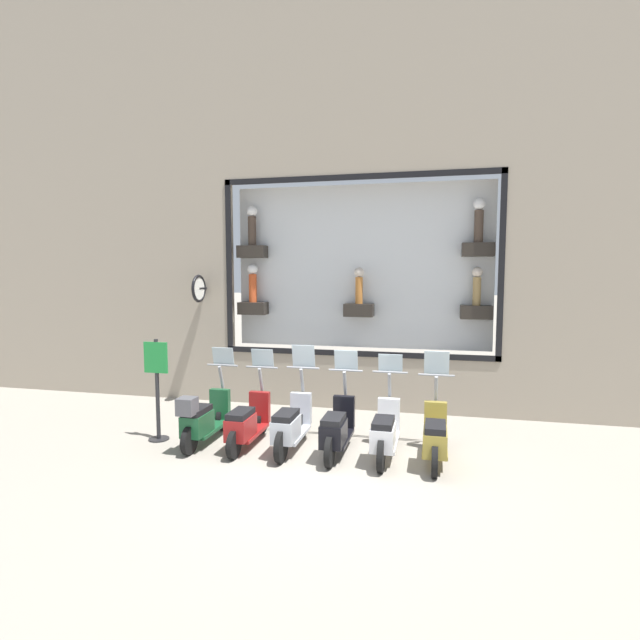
{
  "coord_description": "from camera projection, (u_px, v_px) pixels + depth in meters",
  "views": [
    {
      "loc": [
        -7.12,
        -1.66,
        3.0
      ],
      "look_at": [
        2.13,
        0.51,
        2.07
      ],
      "focal_mm": 28.0,
      "sensor_mm": 36.0,
      "label": 1
    }
  ],
  "objects": [
    {
      "name": "building_facade",
      "position": [
        359.0,
        151.0,
        10.53
      ],
      "size": [
        1.23,
        36.0,
        10.86
      ],
      "color": "gray",
      "rests_on": "ground_plane"
    },
    {
      "name": "scooter_silver_3",
      "position": [
        291.0,
        425.0,
        8.35
      ],
      "size": [
        1.8,
        0.6,
        1.68
      ],
      "color": "black",
      "rests_on": "ground_plane"
    },
    {
      "name": "scooter_red_4",
      "position": [
        247.0,
        423.0,
        8.52
      ],
      "size": [
        1.79,
        0.6,
        1.58
      ],
      "color": "black",
      "rests_on": "ground_plane"
    },
    {
      "name": "shop_sign_post",
      "position": [
        157.0,
        386.0,
        8.83
      ],
      "size": [
        0.36,
        0.45,
        1.82
      ],
      "color": "#232326",
      "rests_on": "ground_plane"
    },
    {
      "name": "scooter_black_2",
      "position": [
        337.0,
        429.0,
        8.17
      ],
      "size": [
        1.8,
        0.61,
        1.61
      ],
      "color": "black",
      "rests_on": "ground_plane"
    },
    {
      "name": "scooter_white_1",
      "position": [
        385.0,
        432.0,
        7.99
      ],
      "size": [
        1.8,
        0.61,
        1.57
      ],
      "color": "black",
      "rests_on": "ground_plane"
    },
    {
      "name": "scooter_olive_0",
      "position": [
        435.0,
        436.0,
        7.81
      ],
      "size": [
        1.79,
        0.6,
        1.65
      ],
      "color": "black",
      "rests_on": "ground_plane"
    },
    {
      "name": "scooter_green_5",
      "position": [
        203.0,
        418.0,
        8.64
      ],
      "size": [
        1.8,
        0.61,
        1.58
      ],
      "color": "black",
      "rests_on": "ground_plane"
    },
    {
      "name": "ground_plane",
      "position": [
        320.0,
        470.0,
        7.57
      ],
      "size": [
        120.0,
        120.0,
        0.0
      ],
      "primitive_type": "plane",
      "color": "gray"
    }
  ]
}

